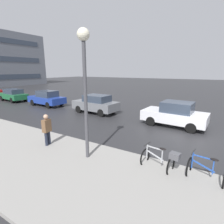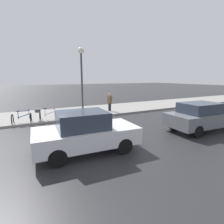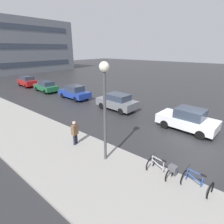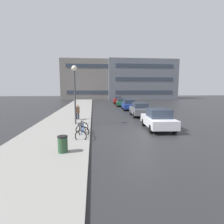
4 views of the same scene
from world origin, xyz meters
name	(u,v)px [view 1 (image 1 of 4)]	position (x,y,z in m)	size (l,w,h in m)	color
ground_plane	(193,138)	(0.00, 0.00, 0.00)	(140.00, 140.00, 0.00)	#28282B
bicycle_nearest	(206,171)	(-4.08, -0.81, 0.40)	(0.86, 1.20, 1.00)	black
bicycle_second	(161,159)	(-4.20, 0.67, 0.49)	(0.87, 1.41, 0.95)	black
car_white	(175,114)	(1.77, 1.41, 0.82)	(2.22, 4.23, 1.66)	silver
car_grey	(96,104)	(2.10, 8.17, 0.81)	(2.10, 4.12, 1.59)	slate
car_blue	(47,98)	(2.06, 14.54, 0.79)	(2.04, 4.30, 1.60)	navy
car_green	(13,95)	(1.87, 20.42, 0.77)	(2.11, 4.36, 1.48)	#1E6038
pedestrian	(47,129)	(-4.94, 5.98, 0.94)	(0.43, 0.29, 1.67)	#1E2333
streetlamp	(85,70)	(-4.91, 3.56, 3.71)	(0.46, 0.46, 5.18)	#424247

